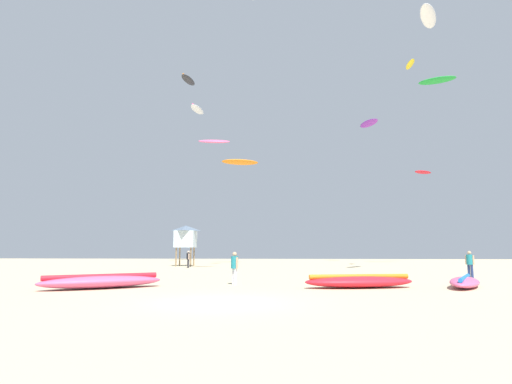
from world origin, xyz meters
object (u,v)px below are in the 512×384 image
at_px(kite_aloft_6, 188,80).
at_px(kite_aloft_5, 437,80).
at_px(kite_grounded_far, 359,281).
at_px(kite_aloft_8, 197,110).
at_px(person_left, 470,262).
at_px(kite_aloft_2, 428,16).
at_px(person_midground, 188,258).
at_px(kite_aloft_7, 214,141).
at_px(person_foreground, 235,265).
at_px(kite_aloft_4, 240,162).
at_px(kite_grounded_mid, 465,282).
at_px(lifeguard_tower, 186,236).
at_px(kite_grounded_near, 102,282).
at_px(kite_aloft_9, 423,172).
at_px(kite_aloft_3, 369,123).
at_px(kite_aloft_1, 410,64).
at_px(cooler_box, 146,279).

bearing_deg(kite_aloft_6, kite_aloft_5, -10.25).
height_order(kite_grounded_far, kite_aloft_8, kite_aloft_8).
xyz_separation_m(person_left, kite_aloft_2, (-0.40, 3.30, 18.05)).
bearing_deg(person_midground, kite_aloft_6, 78.05).
xyz_separation_m(person_left, kite_aloft_7, (-17.27, 8.27, 10.03)).
height_order(person_foreground, kite_aloft_5, kite_aloft_5).
height_order(kite_aloft_4, kite_aloft_5, kite_aloft_5).
bearing_deg(kite_grounded_mid, lifeguard_tower, 129.32).
bearing_deg(kite_aloft_5, kite_grounded_near, -132.84).
distance_m(person_left, kite_aloft_5, 28.59).
bearing_deg(lifeguard_tower, person_foreground, -70.73).
xyz_separation_m(kite_grounded_near, kite_aloft_9, (26.69, 36.90, 11.47)).
bearing_deg(kite_aloft_2, kite_grounded_mid, -105.19).
distance_m(person_foreground, kite_aloft_3, 40.25).
bearing_deg(person_foreground, kite_aloft_6, 67.64).
xyz_separation_m(kite_aloft_5, kite_aloft_9, (0.94, 9.14, -8.90)).
relative_size(lifeguard_tower, kite_aloft_8, 0.96).
bearing_deg(person_foreground, person_midground, 69.49).
xyz_separation_m(kite_aloft_3, kite_aloft_4, (-16.59, -5.59, -6.21)).
xyz_separation_m(kite_grounded_far, kite_aloft_5, (14.17, 26.72, 20.39)).
bearing_deg(person_left, kite_grounded_far, -1.30).
distance_m(person_foreground, kite_aloft_5, 37.87).
relative_size(kite_grounded_near, kite_aloft_1, 2.26).
relative_size(kite_aloft_6, kite_aloft_9, 1.31).
bearing_deg(kite_aloft_4, kite_aloft_6, 158.60).
xyz_separation_m(person_foreground, kite_grounded_far, (5.87, -1.36, -0.65)).
relative_size(person_midground, kite_aloft_5, 0.38).
xyz_separation_m(kite_aloft_2, kite_aloft_8, (-22.83, 25.95, 2.15)).
height_order(kite_aloft_5, kite_aloft_9, kite_aloft_5).
xyz_separation_m(kite_aloft_3, kite_aloft_9, (7.02, 0.97, -6.51)).
bearing_deg(kite_grounded_mid, person_left, 64.62).
xyz_separation_m(person_midground, kite_aloft_6, (-3.38, 12.63, 22.87)).
relative_size(person_left, kite_aloft_2, 0.43).
distance_m(lifeguard_tower, cooler_box, 20.54).
distance_m(kite_aloft_2, kite_aloft_5, 17.79).
bearing_deg(lifeguard_tower, kite_aloft_8, 97.85).
xyz_separation_m(kite_aloft_5, kite_aloft_8, (-29.45, 9.51, 0.47)).
bearing_deg(kite_aloft_4, person_foreground, -84.62).
distance_m(kite_grounded_mid, lifeguard_tower, 29.17).
bearing_deg(cooler_box, person_midground, 95.03).
xyz_separation_m(kite_aloft_7, kite_aloft_9, (24.42, 20.60, 0.80)).
bearing_deg(kite_aloft_1, person_foreground, -130.40).
height_order(person_left, cooler_box, person_left).
bearing_deg(kite_aloft_9, person_left, -103.92).
bearing_deg(kite_aloft_6, kite_grounded_mid, -56.78).
bearing_deg(person_midground, kite_grounded_near, -114.91).
distance_m(kite_aloft_2, kite_aloft_7, 19.33).
bearing_deg(kite_aloft_3, kite_aloft_4, -161.38).
bearing_deg(kite_grounded_near, lifeguard_tower, 94.46).
bearing_deg(kite_aloft_1, kite_aloft_4, 147.48).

